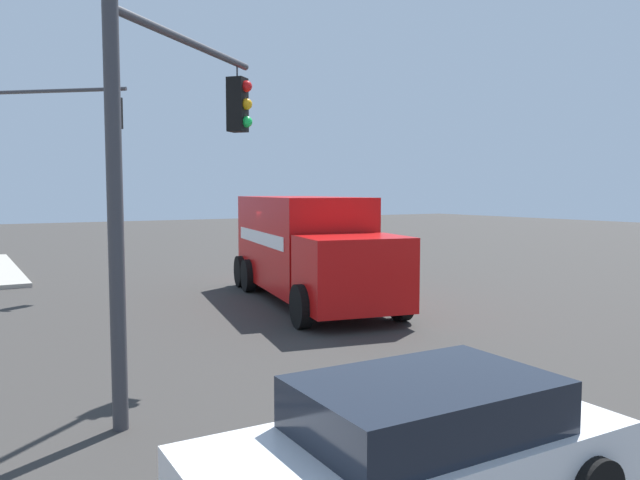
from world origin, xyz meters
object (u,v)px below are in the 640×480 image
at_px(traffic_light_primary, 170,150).
at_px(traffic_light_secondary, 31,152).
at_px(delivery_truck, 307,247).
at_px(sedan_white, 416,451).

relative_size(traffic_light_primary, traffic_light_secondary, 0.88).
relative_size(delivery_truck, traffic_light_secondary, 1.31).
bearing_deg(traffic_light_secondary, delivery_truck, -136.43).
height_order(traffic_light_primary, sedan_white, traffic_light_primary).
distance_m(traffic_light_secondary, sedan_white, 17.57).
bearing_deg(sedan_white, traffic_light_secondary, 4.65).
xyz_separation_m(traffic_light_primary, traffic_light_secondary, (12.69, 0.48, 0.65)).
height_order(delivery_truck, traffic_light_primary, traffic_light_primary).
bearing_deg(delivery_truck, traffic_light_primary, 136.42).
bearing_deg(traffic_light_secondary, traffic_light_primary, -177.85).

